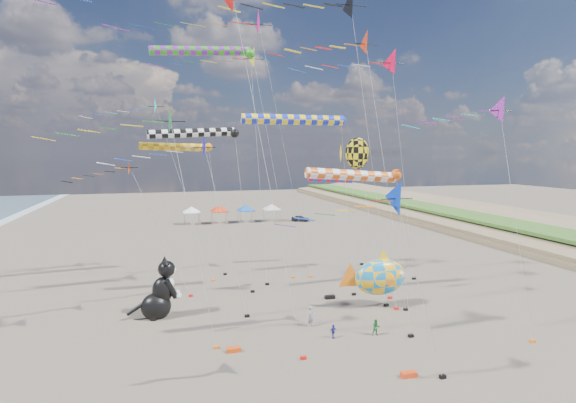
# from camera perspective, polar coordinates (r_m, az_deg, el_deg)

# --- Properties ---
(ground) EXTENTS (260.00, 260.00, 0.00)m
(ground) POSITION_cam_1_polar(r_m,az_deg,el_deg) (28.36, 10.39, -21.21)
(ground) COLOR brown
(ground) RESTS_ON ground
(delta_kite_0) EXTENTS (10.71, 2.04, 22.17)m
(delta_kite_0) POSITION_cam_1_polar(r_m,az_deg,el_deg) (36.00, 9.12, 18.63)
(delta_kite_0) COLOR red
(delta_kite_0) RESTS_ON ground
(delta_kite_1) EXTENTS (8.59, 2.01, 11.76)m
(delta_kite_1) POSITION_cam_1_polar(r_m,az_deg,el_deg) (24.67, 13.71, 0.07)
(delta_kite_1) COLOR #0934C0
(delta_kite_1) RESTS_ON ground
(delta_kite_2) EXTENTS (9.85, 2.10, 16.14)m
(delta_kite_2) POSITION_cam_1_polar(r_m,az_deg,el_deg) (28.95, -16.17, 9.43)
(delta_kite_2) COLOR #107C32
(delta_kite_2) RESTS_ON ground
(delta_kite_3) EXTENTS (10.17, 1.83, 14.40)m
(delta_kite_3) POSITION_cam_1_polar(r_m,az_deg,el_deg) (34.09, -12.89, 6.21)
(delta_kite_3) COLOR #1205D5
(delta_kite_3) RESTS_ON ground
(delta_kite_4) EXTENTS (12.29, 2.29, 23.44)m
(delta_kite_4) POSITION_cam_1_polar(r_m,az_deg,el_deg) (45.54, -4.50, 17.53)
(delta_kite_4) COLOR #F0FF1F
(delta_kite_4) RESTS_ON ground
(delta_kite_6) EXTENTS (17.75, 2.78, 26.57)m
(delta_kite_6) POSITION_cam_1_polar(r_m,az_deg,el_deg) (45.92, -4.56, 21.18)
(delta_kite_6) COLOR #DF167C
(delta_kite_6) RESTS_ON ground
(delta_kite_7) EXTENTS (9.32, 1.98, 16.83)m
(delta_kite_7) POSITION_cam_1_polar(r_m,az_deg,el_deg) (31.86, 25.62, 10.07)
(delta_kite_7) COLOR purple
(delta_kite_7) RESTS_ON ground
(delta_kite_8) EXTENTS (14.48, 3.11, 26.81)m
(delta_kite_8) POSITION_cam_1_polar(r_m,az_deg,el_deg) (39.87, 7.50, 23.72)
(delta_kite_8) COLOR black
(delta_kite_8) RESTS_ON ground
(delta_kite_9) EXTENTS (8.66, 1.59, 12.60)m
(delta_kite_9) POSITION_cam_1_polar(r_m,az_deg,el_deg) (40.55, -18.90, 3.60)
(delta_kite_9) COLOR #EA4B0F
(delta_kite_9) RESTS_ON ground
(delta_kite_10) EXTENTS (10.37, 1.72, 18.38)m
(delta_kite_10) POSITION_cam_1_polar(r_m,az_deg,el_deg) (45.04, -16.48, 11.17)
(delta_kite_10) COLOR #1ECFDA
(delta_kite_10) RESTS_ON ground
(delta_kite_11) EXTENTS (12.32, 2.79, 23.16)m
(delta_kite_11) POSITION_cam_1_polar(r_m,az_deg,el_deg) (46.22, 13.18, 16.66)
(delta_kite_11) COLOR #EB0B39
(delta_kite_11) RESTS_ON ground
(windsock_0) EXTENTS (9.19, 0.78, 15.11)m
(windsock_0) POSITION_cam_1_polar(r_m,az_deg,el_deg) (40.31, -11.54, 8.43)
(windsock_0) COLOR black
(windsock_0) RESTS_ON ground
(windsock_1) EXTENTS (6.77, 0.64, 10.35)m
(windsock_1) POSITION_cam_1_polar(r_m,az_deg,el_deg) (50.51, 5.74, 2.69)
(windsock_1) COLOR red
(windsock_1) RESTS_ON ground
(windsock_2) EXTENTS (8.12, 0.73, 11.92)m
(windsock_2) POSITION_cam_1_polar(r_m,az_deg,el_deg) (29.76, 8.81, 3.20)
(windsock_2) COLOR #E65410
(windsock_2) RESTS_ON ground
(windsock_3) EXTENTS (10.67, 0.86, 22.56)m
(windsock_3) POSITION_cam_1_polar(r_m,az_deg,el_deg) (43.26, -10.36, 18.17)
(windsock_3) COLOR #2A961B
(windsock_3) RESTS_ON ground
(windsock_4) EXTENTS (10.42, 0.91, 16.25)m
(windsock_4) POSITION_cam_1_polar(r_m,az_deg,el_deg) (38.60, 1.30, 10.27)
(windsock_4) COLOR #1626E3
(windsock_4) RESTS_ON ground
(windsock_5) EXTENTS (8.47, 0.81, 14.00)m
(windsock_5) POSITION_cam_1_polar(r_m,az_deg,el_deg) (46.91, -13.70, 6.68)
(windsock_5) COLOR orange
(windsock_5) RESTS_ON ground
(angelfish_kite) EXTENTS (3.74, 3.02, 14.29)m
(angelfish_kite) POSITION_cam_1_polar(r_m,az_deg,el_deg) (38.75, 8.54, 5.93)
(angelfish_kite) COLOR yellow
(angelfish_kite) RESTS_ON ground
(cat_inflatable) EXTENTS (3.72, 2.10, 4.83)m
(cat_inflatable) POSITION_cam_1_polar(r_m,az_deg,el_deg) (37.50, -16.07, -10.45)
(cat_inflatable) COLOR black
(cat_inflatable) RESTS_ON ground
(fish_inflatable) EXTENTS (6.18, 2.32, 4.97)m
(fish_inflatable) POSITION_cam_1_polar(r_m,az_deg,el_deg) (39.04, 11.59, -9.35)
(fish_inflatable) COLOR #1480C6
(fish_inflatable) RESTS_ON ground
(person_adult) EXTENTS (0.67, 0.61, 1.54)m
(person_adult) POSITION_cam_1_polar(r_m,az_deg,el_deg) (34.83, 2.91, -14.37)
(person_adult) COLOR gray
(person_adult) RESTS_ON ground
(child_green) EXTENTS (0.67, 0.58, 1.21)m
(child_green) POSITION_cam_1_polar(r_m,az_deg,el_deg) (33.84, 11.12, -15.42)
(child_green) COLOR #20712D
(child_green) RESTS_ON ground
(child_blue) EXTENTS (0.63, 0.43, 1.00)m
(child_blue) POSITION_cam_1_polar(r_m,az_deg,el_deg) (33.02, 5.76, -16.09)
(child_blue) COLOR navy
(child_blue) RESTS_ON ground
(kite_bag_0) EXTENTS (0.90, 0.44, 0.30)m
(kite_bag_0) POSITION_cam_1_polar(r_m,az_deg,el_deg) (46.18, 13.42, -10.13)
(kite_bag_0) COLOR #1339C3
(kite_bag_0) RESTS_ON ground
(kite_bag_1) EXTENTS (0.90, 0.44, 0.30)m
(kite_bag_1) POSITION_cam_1_polar(r_m,az_deg,el_deg) (31.21, -6.92, -18.18)
(kite_bag_1) COLOR #D7430F
(kite_bag_1) RESTS_ON ground
(kite_bag_2) EXTENTS (0.90, 0.44, 0.30)m
(kite_bag_2) POSITION_cam_1_polar(r_m,az_deg,el_deg) (41.24, 5.33, -11.99)
(kite_bag_2) COLOR black
(kite_bag_2) RESTS_ON ground
(kite_bag_3) EXTENTS (0.90, 0.44, 0.30)m
(kite_bag_3) POSITION_cam_1_polar(r_m,az_deg,el_deg) (28.91, 15.08, -20.44)
(kite_bag_3) COLOR red
(kite_bag_3) RESTS_ON ground
(tent_row) EXTENTS (19.20, 4.20, 3.80)m
(tent_row) POSITION_cam_1_polar(r_m,az_deg,el_deg) (84.06, -7.05, -0.56)
(tent_row) COLOR white
(tent_row) RESTS_ON ground
(parked_car) EXTENTS (3.64, 2.57, 1.15)m
(parked_car) POSITION_cam_1_polar(r_m,az_deg,el_deg) (85.32, 1.56, -2.16)
(parked_car) COLOR #26262D
(parked_car) RESTS_ON ground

